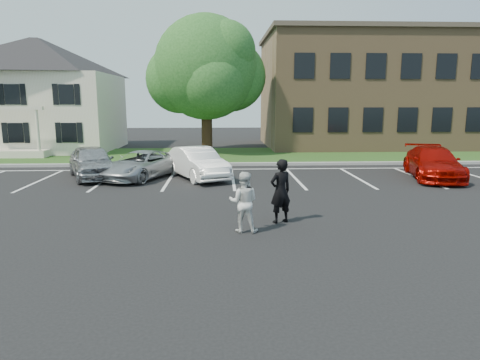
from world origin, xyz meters
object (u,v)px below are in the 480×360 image
at_px(man_white_shirt, 244,202).
at_px(car_white_sedan, 197,163).
at_px(office_building, 411,91).
at_px(car_silver_west, 92,162).
at_px(man_black_suit, 281,191).
at_px(car_red_compact, 433,163).
at_px(tree, 207,70).
at_px(car_silver_minivan, 141,165).
at_px(house, 40,95).

bearing_deg(man_white_shirt, car_white_sedan, -69.07).
height_order(office_building, car_silver_west, office_building).
distance_m(man_black_suit, car_red_compact, 10.31).
bearing_deg(tree, car_silver_west, -118.99).
bearing_deg(tree, car_red_compact, -43.50).
height_order(office_building, man_black_suit, office_building).
bearing_deg(car_white_sedan, car_silver_west, 149.65).
bearing_deg(car_silver_west, man_white_shirt, -77.01).
bearing_deg(office_building, man_white_shirt, -122.63).
relative_size(car_silver_minivan, car_red_compact, 0.92).
relative_size(office_building, man_black_suit, 12.25).
height_order(house, man_white_shirt, house).
bearing_deg(man_white_shirt, car_red_compact, -130.29).
relative_size(man_white_shirt, car_red_compact, 0.34).
bearing_deg(car_silver_minivan, man_black_suit, -29.23).
bearing_deg(car_white_sedan, tree, 62.30).
bearing_deg(car_red_compact, office_building, 83.55).
relative_size(tree, car_silver_west, 2.06).
bearing_deg(car_silver_west, car_red_compact, -27.29).
bearing_deg(man_black_suit, car_silver_minivan, -79.62).
xyz_separation_m(car_white_sedan, car_red_compact, (10.53, -0.45, -0.00)).
distance_m(man_white_shirt, car_red_compact, 11.67).
height_order(house, tree, tree).
distance_m(car_silver_west, car_red_compact, 15.27).
distance_m(car_white_sedan, car_red_compact, 10.54).
height_order(house, car_silver_minivan, house).
bearing_deg(car_silver_minivan, house, 152.49).
height_order(man_white_shirt, car_white_sedan, man_white_shirt).
xyz_separation_m(tree, car_white_sedan, (-0.25, -9.31, -4.65)).
relative_size(house, car_white_sedan, 2.44).
distance_m(man_black_suit, man_white_shirt, 1.37).
height_order(tree, car_silver_west, tree).
height_order(tree, man_white_shirt, tree).
xyz_separation_m(car_silver_west, car_white_sedan, (4.72, -0.35, -0.03)).
bearing_deg(car_red_compact, car_silver_west, -169.88).
relative_size(house, car_red_compact, 2.16).
height_order(house, car_white_sedan, house).
relative_size(office_building, tree, 2.55).
distance_m(man_black_suit, car_silver_minivan, 9.01).
relative_size(car_white_sedan, car_red_compact, 0.89).
bearing_deg(house, car_white_sedan, -45.82).
relative_size(man_black_suit, man_white_shirt, 1.14).
xyz_separation_m(house, man_white_shirt, (13.06, -19.76, -3.02)).
relative_size(office_building, car_red_compact, 4.71).
bearing_deg(house, car_red_compact, -29.06).
bearing_deg(tree, man_black_suit, -81.43).
bearing_deg(man_black_suit, car_silver_west, -70.63).
bearing_deg(man_white_shirt, tree, -76.06).
distance_m(man_white_shirt, car_white_sedan, 8.18).
distance_m(office_building, man_white_shirt, 26.07).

